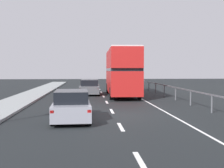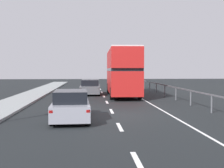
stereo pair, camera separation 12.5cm
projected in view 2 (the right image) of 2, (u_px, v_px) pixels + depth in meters
ground_plane at (113, 116)px, 16.15m from camera, size 73.69×120.00×0.10m
lane_paint_markings at (129, 98)px, 25.13m from camera, size 3.19×46.00×0.01m
bridge_side_railing at (170, 88)px, 25.48m from camera, size 0.10×42.00×1.05m
double_decker_bus_red at (122, 71)px, 27.64m from camera, size 2.77×10.30×4.29m
hatchback_car_near at (71, 106)px, 14.54m from camera, size 1.92×4.57×1.44m
sedan_car_ahead at (90, 87)px, 29.07m from camera, size 1.97×4.58×1.45m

